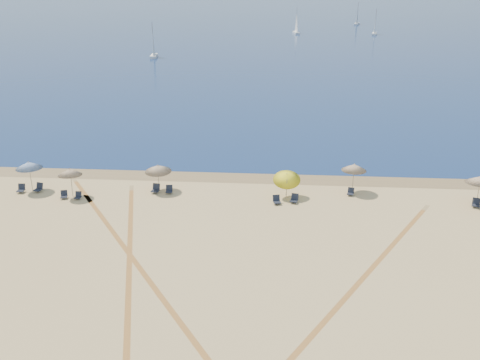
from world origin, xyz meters
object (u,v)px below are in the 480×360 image
object	(u,v)px
umbrella_4	(354,167)
umbrella_2	(158,168)
chair_8	(351,192)
chair_9	(476,203)
chair_0	(21,189)
sailboat_0	(375,27)
umbrella_1	(70,172)
umbrella_3	(287,177)
sailboat_2	(296,26)
chair_7	(294,199)
umbrella_0	(29,165)
chair_5	(169,190)
sailboat_1	(357,18)
sailboat_3	(153,47)
chair_2	(64,195)
chair_3	(78,196)
chair_1	(39,188)
chair_6	(277,200)
chair_4	(156,189)

from	to	relation	value
umbrella_4	umbrella_2	bearing A→B (deg)	-176.84
chair_8	chair_9	size ratio (longest dim) A/B	0.86
chair_0	umbrella_4	bearing A→B (deg)	1.40
sailboat_0	umbrella_1	bearing A→B (deg)	-96.88
umbrella_1	umbrella_3	size ratio (longest dim) A/B	1.02
sailboat_0	sailboat_2	distance (m)	24.20
chair_0	chair_7	bearing A→B (deg)	-4.16
umbrella_0	chair_5	xyz separation A→B (m)	(11.73, 0.25, -1.97)
sailboat_1	umbrella_1	bearing A→B (deg)	-89.10
umbrella_3	sailboat_2	size ratio (longest dim) A/B	0.32
chair_8	sailboat_3	distance (m)	83.49
umbrella_0	chair_2	bearing A→B (deg)	-23.47
chair_3	sailboat_1	distance (m)	172.74
chair_1	chair_5	xyz separation A→B (m)	(11.06, 0.47, -0.03)
chair_3	chair_6	world-z (taller)	chair_6
chair_3	sailboat_2	world-z (taller)	sailboat_2
sailboat_3	umbrella_3	bearing A→B (deg)	-76.70
umbrella_1	sailboat_2	world-z (taller)	sailboat_2
chair_1	chair_8	world-z (taller)	chair_1
chair_5	chair_9	world-z (taller)	chair_9
umbrella_4	chair_4	world-z (taller)	umbrella_4
chair_8	umbrella_3	bearing A→B (deg)	-156.38
umbrella_4	chair_9	bearing A→B (deg)	-14.65
umbrella_0	chair_6	distance (m)	20.88
chair_2	sailboat_0	bearing A→B (deg)	56.14
umbrella_3	chair_2	world-z (taller)	umbrella_3
umbrella_0	chair_9	distance (m)	36.49
chair_8	sailboat_3	size ratio (longest dim) A/B	0.09
umbrella_3	chair_4	world-z (taller)	umbrella_3
umbrella_1	chair_6	size ratio (longest dim) A/B	3.16
umbrella_0	umbrella_4	distance (m)	27.16
chair_0	chair_2	distance (m)	4.19
umbrella_4	chair_3	world-z (taller)	umbrella_4
chair_5	chair_8	bearing A→B (deg)	-2.90
sailboat_1	chair_1	bearing A→B (deg)	-90.21
chair_4	sailboat_0	bearing A→B (deg)	82.13
umbrella_2	chair_1	xyz separation A→B (m)	(-10.10, -1.00, -1.66)
chair_2	umbrella_4	bearing A→B (deg)	-6.76
chair_0	sailboat_0	world-z (taller)	sailboat_0
umbrella_4	chair_3	xyz separation A→B (m)	(-22.55, -3.19, -1.92)
chair_2	chair_3	world-z (taller)	chair_2
umbrella_1	chair_9	bearing A→B (deg)	0.45
sailboat_2	sailboat_3	bearing A→B (deg)	-131.62
umbrella_2	umbrella_4	world-z (taller)	umbrella_4
chair_0	chair_7	xyz separation A→B (m)	(22.90, -0.44, 0.00)
chair_0	chair_9	size ratio (longest dim) A/B	0.85
chair_7	sailboat_0	xyz separation A→B (m)	(27.85, 130.67, 1.99)
chair_1	chair_2	distance (m)	2.95
umbrella_4	sailboat_0	distance (m)	130.09
chair_1	chair_5	world-z (taller)	chair_1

